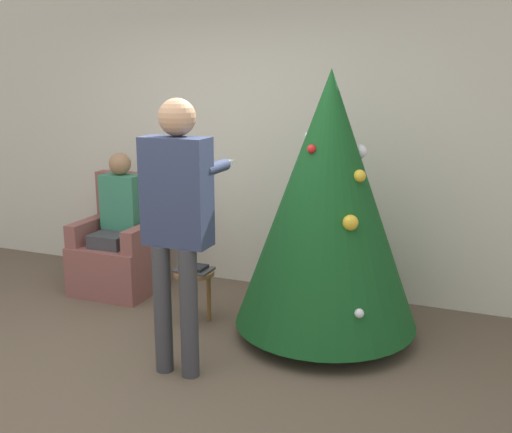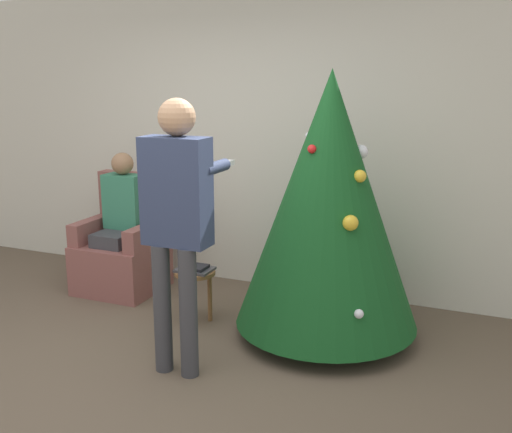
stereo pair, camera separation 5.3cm
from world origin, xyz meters
name	(u,v)px [view 2 (the right image)]	position (x,y,z in m)	size (l,w,h in m)	color
ground_plane	(119,391)	(0.00, 0.00, 0.00)	(14.00, 14.00, 0.00)	brown
wall_back	(254,142)	(0.00, 2.23, 1.35)	(8.00, 0.06, 2.70)	beige
christmas_tree	(329,201)	(0.98, 1.32, 1.06)	(1.37, 1.37, 2.01)	brown
armchair	(124,251)	(-1.05, 1.60, 0.36)	(0.71, 0.67, 1.07)	brown
person_seated	(120,216)	(-1.05, 1.57, 0.70)	(0.36, 0.46, 1.27)	#38383D
person_standing	(177,211)	(0.22, 0.41, 1.11)	(0.45, 0.57, 1.82)	#38383D
side_stool	(195,281)	(-0.06, 1.16, 0.35)	(0.33, 0.33, 0.43)	brown
laptop	(195,269)	(-0.06, 1.16, 0.44)	(0.28, 0.21, 0.02)	#38383D
book	(195,267)	(-0.06, 1.16, 0.47)	(0.20, 0.16, 0.02)	black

